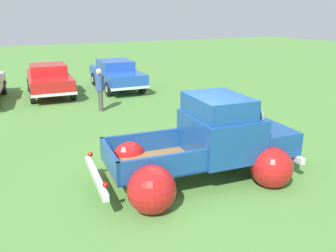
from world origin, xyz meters
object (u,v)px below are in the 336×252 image
at_px(vintage_pickup_truck, 210,146).
at_px(spectator_0, 100,87).
at_px(lane_cone_1, 276,142).
at_px(show_car_1, 49,79).
at_px(lane_cone_0, 244,127).
at_px(show_car_2, 116,73).

xyz_separation_m(vintage_pickup_truck, spectator_0, (-0.46, 6.88, 0.19)).
bearing_deg(spectator_0, vintage_pickup_truck, -81.09).
xyz_separation_m(vintage_pickup_truck, lane_cone_1, (2.40, 0.36, -0.45)).
distance_m(show_car_1, lane_cone_1, 11.08).
height_order(vintage_pickup_truck, lane_cone_0, vintage_pickup_truck).
height_order(vintage_pickup_truck, show_car_2, vintage_pickup_truck).
relative_size(show_car_1, show_car_2, 0.92).
distance_m(spectator_0, lane_cone_1, 7.15).
bearing_deg(vintage_pickup_truck, lane_cone_1, 14.32).
distance_m(lane_cone_0, lane_cone_1, 1.46).
height_order(vintage_pickup_truck, spectator_0, vintage_pickup_truck).
xyz_separation_m(show_car_2, lane_cone_0, (0.96, -8.82, -0.47)).
distance_m(show_car_1, lane_cone_0, 9.79).
relative_size(vintage_pickup_truck, lane_cone_1, 7.60).
distance_m(show_car_2, spectator_0, 4.25).
relative_size(vintage_pickup_truck, lane_cone_0, 7.60).
xyz_separation_m(spectator_0, lane_cone_0, (2.96, -5.07, -0.63)).
xyz_separation_m(vintage_pickup_truck, show_car_2, (1.54, 10.63, 0.03)).
height_order(vintage_pickup_truck, lane_cone_1, vintage_pickup_truck).
height_order(show_car_1, lane_cone_1, show_car_1).
xyz_separation_m(show_car_1, show_car_2, (3.26, -0.00, 0.00)).
bearing_deg(show_car_1, show_car_2, 94.64).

